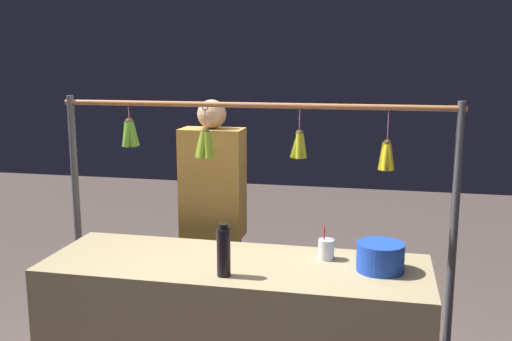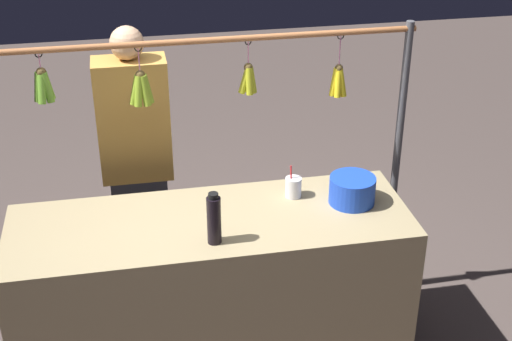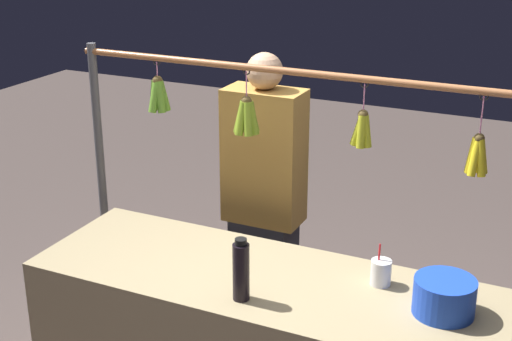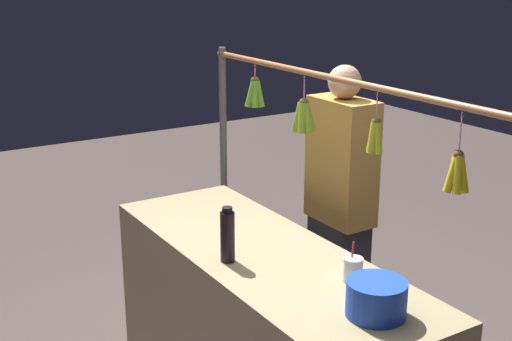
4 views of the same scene
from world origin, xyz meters
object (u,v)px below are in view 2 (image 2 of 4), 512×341
Objects in this scene: water_bottle at (214,219)px; vendor_person at (138,170)px; blue_bucket at (352,190)px; drink_cup at (293,187)px.

water_bottle is 0.99m from vendor_person.
blue_bucket is (-0.75, -0.24, -0.05)m from water_bottle.
water_bottle is 1.49× the size of drink_cup.
blue_bucket is 1.28m from vendor_person.
vendor_person is at bearing -70.64° from water_bottle.
drink_cup is (-0.47, -0.35, -0.07)m from water_bottle.
blue_bucket is at bearing 147.52° from vendor_person.
water_bottle is 0.59m from drink_cup.
water_bottle is at bearing 37.14° from drink_cup.
vendor_person is (0.32, -0.92, -0.18)m from water_bottle.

